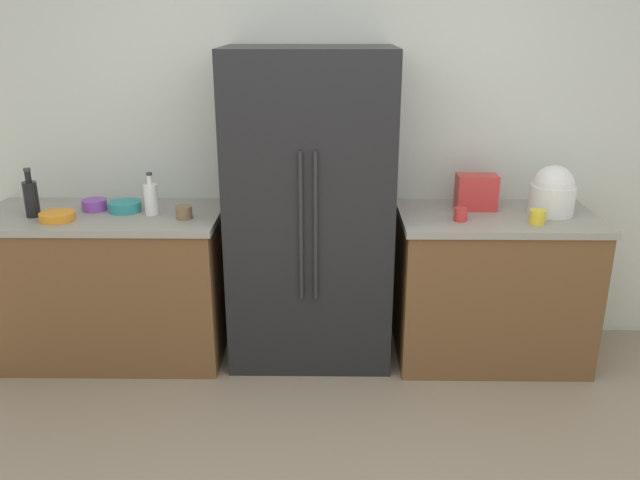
% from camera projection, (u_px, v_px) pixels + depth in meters
% --- Properties ---
extents(kitchen_back_panel, '(4.63, 0.10, 2.82)m').
position_uv_depth(kitchen_back_panel, '(331.00, 122.00, 4.02)').
color(kitchen_back_panel, silver).
rests_on(kitchen_back_panel, ground_plane).
extents(counter_left, '(1.42, 0.69, 0.93)m').
position_uv_depth(counter_left, '(109.00, 285.00, 3.98)').
color(counter_left, brown).
rests_on(counter_left, ground_plane).
extents(counter_right, '(1.16, 0.69, 0.93)m').
position_uv_depth(counter_right, '(492.00, 287.00, 3.96)').
color(counter_right, brown).
rests_on(counter_right, ground_plane).
extents(refrigerator, '(0.96, 0.63, 1.88)m').
position_uv_depth(refrigerator, '(310.00, 211.00, 3.83)').
color(refrigerator, black).
rests_on(refrigerator, ground_plane).
extents(toaster, '(0.24, 0.14, 0.21)m').
position_uv_depth(toaster, '(476.00, 192.00, 3.88)').
color(toaster, red).
rests_on(toaster, counter_right).
extents(rice_cooker, '(0.26, 0.26, 0.29)m').
position_uv_depth(rice_cooker, '(553.00, 192.00, 3.78)').
color(rice_cooker, white).
rests_on(rice_cooker, counter_right).
extents(bottle_a, '(0.08, 0.08, 0.25)m').
position_uv_depth(bottle_a, '(151.00, 198.00, 3.78)').
color(bottle_a, white).
rests_on(bottle_a, counter_left).
extents(bottle_b, '(0.08, 0.08, 0.29)m').
position_uv_depth(bottle_b, '(31.00, 198.00, 3.73)').
color(bottle_b, black).
rests_on(bottle_b, counter_left).
extents(cup_a, '(0.10, 0.10, 0.07)m').
position_uv_depth(cup_a, '(184.00, 212.00, 3.72)').
color(cup_a, brown).
rests_on(cup_a, counter_left).
extents(cup_b, '(0.08, 0.08, 0.08)m').
position_uv_depth(cup_b, '(461.00, 214.00, 3.67)').
color(cup_b, red).
rests_on(cup_b, counter_right).
extents(cup_c, '(0.09, 0.09, 0.08)m').
position_uv_depth(cup_c, '(537.00, 217.00, 3.62)').
color(cup_c, yellow).
rests_on(cup_c, counter_right).
extents(bowl_a, '(0.19, 0.19, 0.06)m').
position_uv_depth(bowl_a, '(125.00, 207.00, 3.86)').
color(bowl_a, teal).
rests_on(bowl_a, counter_left).
extents(bowl_b, '(0.15, 0.15, 0.06)m').
position_uv_depth(bowl_b, '(94.00, 205.00, 3.88)').
color(bowl_b, purple).
rests_on(bowl_b, counter_left).
extents(bowl_c, '(0.20, 0.20, 0.05)m').
position_uv_depth(bowl_c, '(57.00, 216.00, 3.69)').
color(bowl_c, orange).
rests_on(bowl_c, counter_left).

